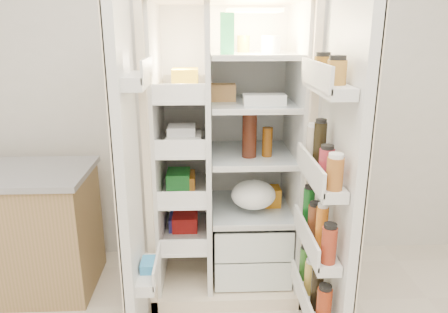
{
  "coord_description": "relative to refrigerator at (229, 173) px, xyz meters",
  "views": [
    {
      "loc": [
        -0.04,
        -0.89,
        1.64
      ],
      "look_at": [
        0.05,
        1.25,
        0.98
      ],
      "focal_mm": 34.0,
      "sensor_mm": 36.0,
      "label": 1
    }
  ],
  "objects": [
    {
      "name": "wall_back",
      "position": [
        -0.1,
        0.35,
        0.61
      ],
      "size": [
        4.0,
        0.02,
        2.7
      ],
      "primitive_type": "cube",
      "color": "silver",
      "rests_on": "floor"
    },
    {
      "name": "refrigerator",
      "position": [
        0.0,
        0.0,
        0.0
      ],
      "size": [
        0.92,
        0.7,
        1.8
      ],
      "color": "beige",
      "rests_on": "floor"
    },
    {
      "name": "freezer_door",
      "position": [
        -0.52,
        -0.6,
        0.15
      ],
      "size": [
        0.15,
        0.4,
        1.72
      ],
      "color": "silver",
      "rests_on": "floor"
    },
    {
      "name": "fridge_door",
      "position": [
        0.46,
        -0.69,
        0.13
      ],
      "size": [
        0.17,
        0.58,
        1.72
      ],
      "color": "silver",
      "rests_on": "floor"
    },
    {
      "name": "kitchen_counter",
      "position": [
        -1.41,
        -0.08,
        -0.34
      ],
      "size": [
        1.1,
        0.59,
        0.8
      ],
      "color": "#96724B",
      "rests_on": "floor"
    }
  ]
}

